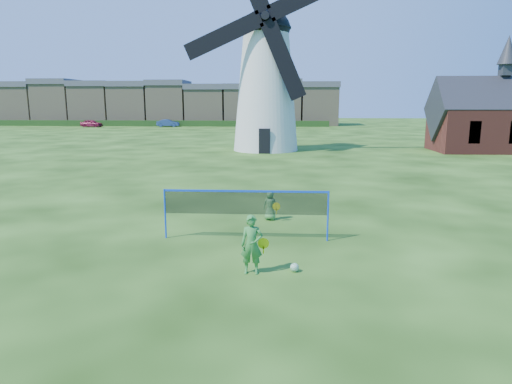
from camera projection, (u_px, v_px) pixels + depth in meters
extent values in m
plane|color=black|center=(248.00, 245.00, 13.44)|extent=(220.00, 220.00, 0.00)
ellipsoid|color=black|center=(266.00, 28.00, 37.75)|extent=(4.03, 4.03, 3.02)
cylinder|color=black|center=(266.00, 28.00, 37.75)|extent=(4.18, 4.18, 0.17)
cube|color=black|center=(264.00, 141.00, 36.86)|extent=(0.93, 0.11, 2.05)
cube|color=black|center=(265.00, 96.00, 36.71)|extent=(0.65, 0.11, 0.84)
cube|color=black|center=(265.00, 58.00, 36.56)|extent=(0.56, 0.11, 0.75)
cylinder|color=black|center=(265.00, 16.00, 35.72)|extent=(0.65, 1.12, 0.65)
cylinder|color=black|center=(267.00, 22.00, 39.87)|extent=(2.05, 0.11, 2.05)
cylinder|color=black|center=(267.00, 21.00, 39.41)|extent=(0.13, 1.68, 0.13)
cube|color=black|center=(223.00, 36.00, 35.97)|extent=(6.51, 0.09, 3.82)
cube|color=black|center=(283.00, 60.00, 36.06)|extent=(3.82, 0.09, 6.51)
cube|color=maroon|center=(500.00, 130.00, 38.42)|extent=(10.77, 5.38, 3.59)
cube|color=#2D3035|center=(502.00, 109.00, 38.07)|extent=(11.31, 5.48, 5.48)
cube|color=#2D3035|center=(506.00, 70.00, 37.45)|extent=(0.90, 0.90, 0.90)
cone|color=#2D3035|center=(508.00, 50.00, 37.13)|extent=(1.53, 1.53, 2.33)
cube|color=black|center=(475.00, 132.00, 36.01)|extent=(0.90, 0.09, 1.79)
cylinder|color=blue|center=(165.00, 214.00, 13.94)|extent=(0.05, 0.05, 1.55)
cylinder|color=blue|center=(328.00, 216.00, 13.66)|extent=(0.05, 0.05, 1.55)
cube|color=black|center=(246.00, 203.00, 13.73)|extent=(5.00, 0.01, 0.70)
cube|color=blue|center=(246.00, 191.00, 13.65)|extent=(5.00, 0.02, 0.06)
imported|color=#358538|center=(252.00, 245.00, 11.04)|extent=(0.54, 0.36, 1.48)
cylinder|color=#F7F70D|center=(263.00, 243.00, 11.20)|extent=(0.28, 0.02, 0.28)
cube|color=#F7F70D|center=(263.00, 250.00, 11.24)|extent=(0.03, 0.02, 0.20)
imported|color=#509648|center=(270.00, 205.00, 16.16)|extent=(0.57, 0.42, 1.07)
cylinder|color=#F7F70D|center=(276.00, 206.00, 15.93)|extent=(0.28, 0.02, 0.28)
cube|color=#F7F70D|center=(276.00, 211.00, 15.96)|extent=(0.03, 0.02, 0.20)
sphere|color=green|center=(295.00, 267.00, 11.27)|extent=(0.22, 0.22, 0.22)
cube|color=tan|center=(22.00, 106.00, 86.00)|extent=(6.73, 8.00, 6.86)
cube|color=#4C4C54|center=(20.00, 85.00, 85.23)|extent=(7.03, 8.40, 1.00)
cube|color=tan|center=(58.00, 105.00, 85.55)|extent=(6.75, 8.00, 7.34)
cube|color=#4C4C54|center=(56.00, 82.00, 84.74)|extent=(7.05, 8.40, 1.00)
cube|color=tan|center=(95.00, 106.00, 85.19)|extent=(6.90, 8.00, 6.95)
cube|color=#4C4C54|center=(93.00, 84.00, 84.41)|extent=(7.20, 8.40, 1.00)
cube|color=tan|center=(132.00, 106.00, 84.79)|extent=(6.91, 8.00, 6.88)
cube|color=#4C4C54|center=(131.00, 84.00, 84.02)|extent=(7.21, 8.40, 1.00)
cube|color=tan|center=(169.00, 105.00, 84.37)|extent=(6.65, 8.00, 7.07)
cube|color=#4C4C54|center=(169.00, 83.00, 83.58)|extent=(6.95, 8.40, 1.00)
cube|color=tan|center=(207.00, 107.00, 84.04)|extent=(6.84, 8.00, 6.35)
cube|color=#4C4C54|center=(206.00, 87.00, 83.33)|extent=(7.14, 8.40, 1.00)
cube|color=tan|center=(244.00, 107.00, 83.65)|extent=(6.52, 8.00, 6.37)
cube|color=#4C4C54|center=(244.00, 87.00, 82.93)|extent=(6.82, 8.40, 1.00)
cube|color=tan|center=(282.00, 105.00, 83.17)|extent=(6.83, 8.00, 7.20)
cube|color=#4C4C54|center=(282.00, 82.00, 82.37)|extent=(7.13, 8.40, 1.00)
cube|color=tan|center=(319.00, 107.00, 82.83)|extent=(6.32, 8.00, 6.71)
cube|color=#4C4C54|center=(320.00, 85.00, 82.08)|extent=(6.62, 8.40, 1.00)
cube|color=#193814|center=(151.00, 123.00, 79.19)|extent=(62.00, 0.80, 1.00)
imported|color=maroon|center=(92.00, 123.00, 76.22)|extent=(3.89, 2.06, 1.26)
imported|color=navy|center=(168.00, 123.00, 77.45)|extent=(3.89, 1.58, 1.25)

